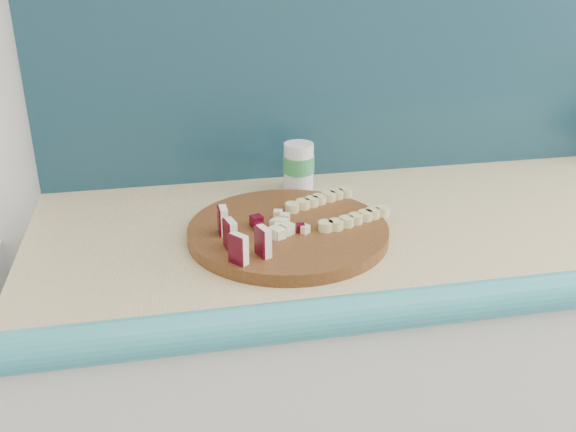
% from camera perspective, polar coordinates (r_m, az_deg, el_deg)
% --- Properties ---
extents(kitchen_counter, '(2.20, 0.63, 0.91)m').
position_cam_1_polar(kitchen_counter, '(1.65, 22.51, -13.68)').
color(kitchen_counter, white).
rests_on(kitchen_counter, ground).
extents(backsplash, '(2.20, 0.02, 0.50)m').
position_cam_1_polar(backsplash, '(1.60, 20.95, 13.30)').
color(backsplash, teal).
rests_on(backsplash, kitchen_counter).
extents(cutting_board, '(0.47, 0.47, 0.02)m').
position_cam_1_polar(cutting_board, '(1.15, 0.00, -1.42)').
color(cutting_board, '#49250F').
rests_on(cutting_board, kitchen_counter).
extents(apple_wedges, '(0.08, 0.15, 0.05)m').
position_cam_1_polar(apple_wedges, '(1.05, -4.45, -1.80)').
color(apple_wedges, '#F8E8C6').
rests_on(apple_wedges, cutting_board).
extents(apple_chunks, '(0.06, 0.06, 0.02)m').
position_cam_1_polar(apple_chunks, '(1.13, -0.98, -0.76)').
color(apple_chunks, beige).
rests_on(apple_chunks, cutting_board).
extents(banana_slices, '(0.19, 0.18, 0.02)m').
position_cam_1_polar(banana_slices, '(1.20, 4.36, 0.66)').
color(banana_slices, '#D3CB81').
rests_on(banana_slices, cutting_board).
extents(canister, '(0.07, 0.07, 0.11)m').
position_cam_1_polar(canister, '(1.34, 0.95, 4.40)').
color(canister, silver).
rests_on(canister, kitchen_counter).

